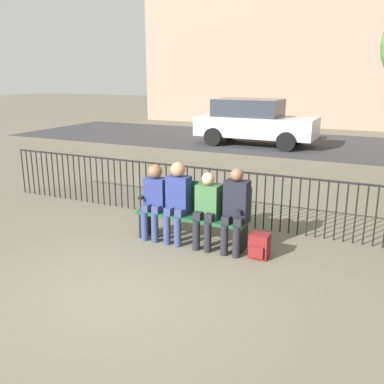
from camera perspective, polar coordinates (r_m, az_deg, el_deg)
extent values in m
plane|color=#605B4C|center=(5.21, -8.42, -13.19)|extent=(80.00, 80.00, 0.00)
cube|color=#194728|center=(6.42, 0.00, -3.22)|extent=(1.71, 0.45, 0.05)
cube|color=#194728|center=(6.51, 0.74, -0.56)|extent=(1.71, 0.05, 0.47)
cube|color=black|center=(6.86, -6.02, -4.07)|extent=(0.06, 0.38, 0.40)
cube|color=black|center=(6.22, 6.66, -6.17)|extent=(0.06, 0.38, 0.40)
cube|color=black|center=(6.72, -6.13, -0.45)|extent=(0.06, 0.38, 0.04)
cube|color=black|center=(6.07, 6.79, -2.22)|extent=(0.06, 0.38, 0.04)
cylinder|color=navy|center=(6.62, -6.33, -4.57)|extent=(0.11, 0.11, 0.45)
cylinder|color=navy|center=(6.54, -4.98, -4.81)|extent=(0.11, 0.11, 0.45)
cube|color=navy|center=(6.62, -5.94, -2.06)|extent=(0.11, 0.20, 0.12)
cube|color=navy|center=(6.53, -4.59, -2.27)|extent=(0.11, 0.20, 0.12)
cube|color=navy|center=(6.62, -4.78, -0.23)|extent=(0.34, 0.22, 0.50)
sphere|color=brown|center=(6.51, -4.94, 2.77)|extent=(0.22, 0.22, 0.22)
cylinder|color=navy|center=(6.44, -3.36, -5.10)|extent=(0.11, 0.11, 0.45)
cylinder|color=navy|center=(6.36, -1.93, -5.35)|extent=(0.11, 0.11, 0.45)
cube|color=navy|center=(6.43, -2.97, -2.52)|extent=(0.11, 0.20, 0.12)
cube|color=navy|center=(6.35, -1.54, -2.74)|extent=(0.11, 0.20, 0.12)
cube|color=navy|center=(6.43, -1.78, -0.35)|extent=(0.34, 0.22, 0.57)
sphere|color=#A37556|center=(6.31, -1.89, 3.04)|extent=(0.22, 0.22, 0.22)
cylinder|color=black|center=(6.23, 0.57, -5.78)|extent=(0.11, 0.11, 0.45)
cylinder|color=black|center=(6.17, 2.10, -6.04)|extent=(0.11, 0.11, 0.45)
cube|color=black|center=(6.23, 0.97, -3.12)|extent=(0.11, 0.20, 0.12)
cube|color=black|center=(6.16, 2.50, -3.34)|extent=(0.11, 0.20, 0.12)
cube|color=#335B33|center=(6.24, 2.19, -1.20)|extent=(0.34, 0.22, 0.49)
sphere|color=tan|center=(6.13, 2.15, 1.77)|extent=(0.18, 0.18, 0.18)
cylinder|color=black|center=(6.08, 4.33, -6.41)|extent=(0.11, 0.11, 0.45)
cylinder|color=black|center=(6.02, 5.94, -6.66)|extent=(0.11, 0.11, 0.45)
cube|color=black|center=(6.07, 4.73, -3.67)|extent=(0.11, 0.20, 0.12)
cube|color=black|center=(6.01, 6.34, -3.90)|extent=(0.11, 0.20, 0.12)
cube|color=black|center=(6.07, 5.98, -1.23)|extent=(0.34, 0.22, 0.60)
sphere|color=brown|center=(5.95, 6.02, 2.31)|extent=(0.18, 0.18, 0.18)
cube|color=maroon|center=(6.07, 9.00, -7.08)|extent=(0.26, 0.22, 0.35)
cube|color=maroon|center=(5.98, 8.62, -7.98)|extent=(0.18, 0.04, 0.16)
cylinder|color=black|center=(9.85, -21.61, 2.62)|extent=(0.02, 0.02, 0.95)
cylinder|color=black|center=(9.75, -21.04, 2.56)|extent=(0.02, 0.02, 0.95)
cylinder|color=black|center=(9.65, -20.47, 2.49)|extent=(0.02, 0.02, 0.95)
cylinder|color=black|center=(9.56, -19.88, 2.42)|extent=(0.02, 0.02, 0.95)
cylinder|color=black|center=(9.46, -19.28, 2.34)|extent=(0.02, 0.02, 0.95)
cylinder|color=black|center=(9.36, -18.66, 2.27)|extent=(0.02, 0.02, 0.95)
cylinder|color=black|center=(9.27, -18.03, 2.19)|extent=(0.02, 0.02, 0.95)
cylinder|color=black|center=(9.17, -17.39, 2.12)|extent=(0.02, 0.02, 0.95)
cylinder|color=black|center=(9.08, -16.74, 2.04)|extent=(0.02, 0.02, 0.95)
cylinder|color=black|center=(8.99, -16.08, 1.95)|extent=(0.02, 0.02, 0.95)
cylinder|color=black|center=(8.90, -15.40, 1.87)|extent=(0.02, 0.02, 0.95)
cylinder|color=black|center=(8.81, -14.70, 1.79)|extent=(0.02, 0.02, 0.95)
cylinder|color=black|center=(8.72, -13.99, 1.70)|extent=(0.02, 0.02, 0.95)
cylinder|color=black|center=(8.63, -13.27, 1.61)|extent=(0.02, 0.02, 0.95)
cylinder|color=black|center=(8.55, -12.54, 1.52)|extent=(0.02, 0.02, 0.95)
cylinder|color=black|center=(8.46, -11.79, 1.42)|extent=(0.02, 0.02, 0.95)
cylinder|color=black|center=(8.38, -11.02, 1.33)|extent=(0.02, 0.02, 0.95)
cylinder|color=black|center=(8.30, -10.24, 1.23)|extent=(0.02, 0.02, 0.95)
cylinder|color=black|center=(8.22, -9.44, 1.13)|extent=(0.02, 0.02, 0.95)
cylinder|color=black|center=(8.15, -8.63, 1.03)|extent=(0.02, 0.02, 0.95)
cylinder|color=black|center=(8.07, -7.81, 0.92)|extent=(0.02, 0.02, 0.95)
cylinder|color=black|center=(8.00, -6.97, 0.81)|extent=(0.02, 0.02, 0.95)
cylinder|color=black|center=(7.92, -6.11, 0.71)|extent=(0.02, 0.02, 0.95)
cylinder|color=black|center=(7.85, -5.24, 0.59)|extent=(0.02, 0.02, 0.95)
cylinder|color=black|center=(7.79, -4.35, 0.48)|extent=(0.02, 0.02, 0.95)
cylinder|color=black|center=(7.72, -3.45, 0.37)|extent=(0.02, 0.02, 0.95)
cylinder|color=black|center=(7.65, -2.53, 0.25)|extent=(0.02, 0.02, 0.95)
cylinder|color=black|center=(7.59, -1.59, 0.13)|extent=(0.02, 0.02, 0.95)
cylinder|color=black|center=(7.53, -0.64, 0.01)|extent=(0.02, 0.02, 0.95)
cylinder|color=black|center=(7.47, 0.32, -0.11)|extent=(0.02, 0.02, 0.95)
cylinder|color=black|center=(7.42, 1.30, -0.24)|extent=(0.02, 0.02, 0.95)
cylinder|color=black|center=(7.36, 2.30, -0.37)|extent=(0.02, 0.02, 0.95)
cylinder|color=black|center=(7.31, 3.30, -0.50)|extent=(0.02, 0.02, 0.95)
cylinder|color=black|center=(7.26, 4.33, -0.63)|extent=(0.02, 0.02, 0.95)
cylinder|color=black|center=(7.22, 5.36, -0.76)|extent=(0.02, 0.02, 0.95)
cylinder|color=black|center=(7.17, 6.41, -0.89)|extent=(0.02, 0.02, 0.95)
cylinder|color=black|center=(7.13, 7.47, -1.02)|extent=(0.02, 0.02, 0.95)
cylinder|color=black|center=(7.09, 8.55, -1.16)|extent=(0.02, 0.02, 0.95)
cylinder|color=black|center=(7.05, 9.63, -1.30)|extent=(0.02, 0.02, 0.95)
cylinder|color=black|center=(7.02, 10.73, -1.43)|extent=(0.02, 0.02, 0.95)
cylinder|color=black|center=(6.99, 11.84, -1.57)|extent=(0.02, 0.02, 0.95)
cylinder|color=black|center=(6.96, 12.96, -1.71)|extent=(0.02, 0.02, 0.95)
cylinder|color=black|center=(6.93, 14.08, -1.85)|extent=(0.02, 0.02, 0.95)
cylinder|color=black|center=(6.91, 15.22, -1.99)|extent=(0.02, 0.02, 0.95)
cylinder|color=black|center=(6.89, 16.36, -2.13)|extent=(0.02, 0.02, 0.95)
cylinder|color=black|center=(6.87, 17.51, -2.27)|extent=(0.02, 0.02, 0.95)
cylinder|color=black|center=(6.86, 18.66, -2.41)|extent=(0.02, 0.02, 0.95)
cylinder|color=black|center=(6.84, 19.82, -2.55)|extent=(0.02, 0.02, 0.95)
cylinder|color=black|center=(6.83, 20.98, -2.69)|extent=(0.02, 0.02, 0.95)
cylinder|color=black|center=(6.83, 22.15, -2.82)|extent=(0.02, 0.02, 0.95)
cylinder|color=black|center=(6.82, 23.32, -2.96)|extent=(0.02, 0.02, 0.95)
cube|color=black|center=(7.19, 3.51, 2.97)|extent=(9.00, 0.03, 0.03)
cube|color=#333335|center=(16.17, 15.90, 6.09)|extent=(24.00, 6.00, 0.01)
cube|color=#B7B7BC|center=(15.61, 8.54, 8.66)|extent=(4.20, 1.70, 0.70)
cube|color=#2D333D|center=(15.64, 7.52, 11.11)|extent=(2.31, 1.56, 0.60)
cylinder|color=black|center=(14.49, 12.41, 6.55)|extent=(0.64, 0.20, 0.64)
cylinder|color=black|center=(16.17, 13.86, 7.37)|extent=(0.64, 0.20, 0.64)
cylinder|color=black|center=(15.28, 2.81, 7.34)|extent=(0.64, 0.20, 0.64)
cylinder|color=black|center=(16.88, 5.11, 8.08)|extent=(0.64, 0.20, 0.64)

